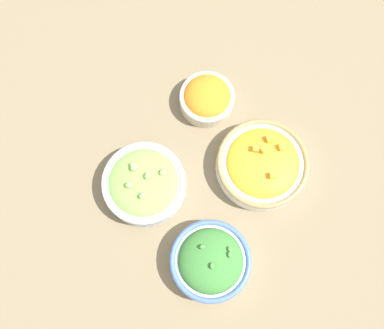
{
  "coord_description": "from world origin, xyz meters",
  "views": [
    {
      "loc": [
        0.16,
        -0.18,
        0.93
      ],
      "look_at": [
        0.0,
        0.0,
        0.03
      ],
      "focal_mm": 40.0,
      "sensor_mm": 36.0,
      "label": 1
    }
  ],
  "objects": [
    {
      "name": "bowl_broccoli",
      "position": [
        0.17,
        -0.13,
        0.03
      ],
      "size": [
        0.17,
        0.17,
        0.08
      ],
      "color": "silver",
      "rests_on": "ground_plane"
    },
    {
      "name": "bowl_lettuce",
      "position": [
        -0.05,
        -0.1,
        0.03
      ],
      "size": [
        0.18,
        0.18,
        0.07
      ],
      "color": "#B2C1CC",
      "rests_on": "ground_plane"
    },
    {
      "name": "bowl_squash",
      "position": [
        0.11,
        0.1,
        0.03
      ],
      "size": [
        0.2,
        0.2,
        0.07
      ],
      "color": "silver",
      "rests_on": "ground_plane"
    },
    {
      "name": "bowl_carrots",
      "position": [
        -0.08,
        0.14,
        0.03
      ],
      "size": [
        0.13,
        0.13,
        0.06
      ],
      "color": "beige",
      "rests_on": "ground_plane"
    },
    {
      "name": "ground_plane",
      "position": [
        0.0,
        0.0,
        0.0
      ],
      "size": [
        3.0,
        3.0,
        0.0
      ],
      "primitive_type": "plane",
      "color": "#75664C"
    }
  ]
}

